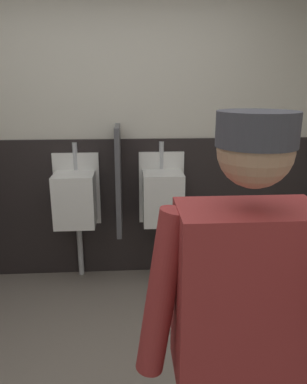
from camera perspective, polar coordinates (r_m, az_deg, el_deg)
wall_back at (r=3.30m, az=-6.32°, el=11.51°), size 4.20×0.12×2.89m
wainscot_band_back at (r=3.39m, az=-5.94°, el=-2.47°), size 3.60×0.03×1.26m
urinal_left at (r=3.24m, az=-11.95°, el=-0.93°), size 0.40×0.34×1.24m
urinal_middle at (r=3.22m, az=1.38°, el=-0.69°), size 0.40×0.34×1.24m
privacy_divider_panel at (r=3.09m, az=-5.42°, el=1.86°), size 0.04×0.40×0.90m
person at (r=1.29m, az=13.59°, el=-19.88°), size 0.65×0.60×1.65m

